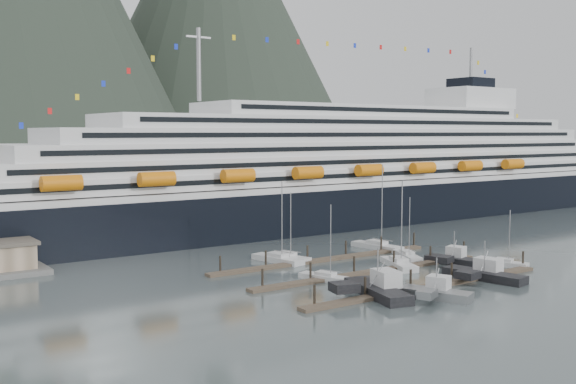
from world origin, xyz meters
The scene contains 16 objects.
ground centered at (0.00, 0.00, 0.00)m, with size 1600.00×1600.00×0.00m, color #4D595A.
cruise_ship centered at (30.03, 54.94, 12.04)m, with size 210.00×30.40×50.30m.
dock_near centered at (-4.93, -9.95, 0.31)m, with size 48.18×2.28×3.20m.
dock_mid centered at (-4.93, 3.05, 0.31)m, with size 48.18×2.28×3.20m.
dock_far centered at (-4.93, 16.05, 0.31)m, with size 48.18×2.28×3.20m.
sailboat_b centered at (-14.83, 2.98, 0.40)m, with size 5.12×9.31×12.57m.
sailboat_c centered at (2.26, 4.20, 0.45)m, with size 6.73×11.06×15.72m.
sailboat_d centered at (9.51, 9.47, 0.39)m, with size 6.18×10.00×11.90m.
sailboat_e centered at (-12.57, 19.99, 0.44)m, with size 5.02×11.21×15.18m.
sailboat_f centered at (-10.58, 19.99, 0.43)m, with size 5.23×9.88×13.11m.
sailboat_g centered at (11.55, 19.99, 0.46)m, with size 4.42×11.84×17.60m.
sailboat_h centered at (18.00, -5.77, 0.39)m, with size 5.17×8.45×10.32m.
trawler_a centered at (-14.98, -9.05, 0.96)m, with size 10.79×14.47×7.70m.
trawler_b centered at (-9.19, -15.05, 0.85)m, with size 8.83×10.44×6.45m.
trawler_c centered at (6.37, -10.76, 0.88)m, with size 9.89×13.82×6.84m.
trawler_e centered at (12.02, 0.46, 0.85)m, with size 8.52×10.50×6.46m.
Camera 1 is at (-79.55, -79.79, 23.47)m, focal length 42.00 mm.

